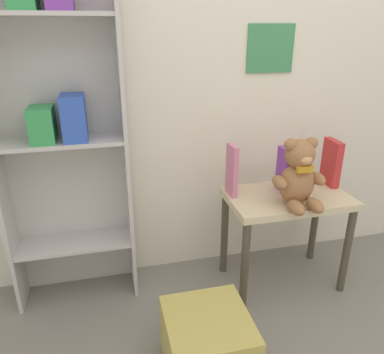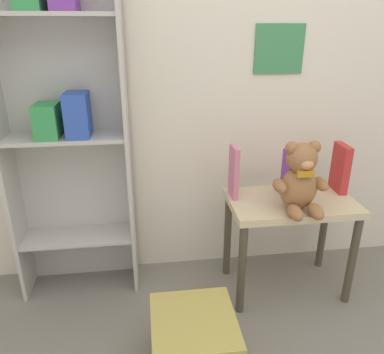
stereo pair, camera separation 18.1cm
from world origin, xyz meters
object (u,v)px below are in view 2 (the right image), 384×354
at_px(display_table, 290,215).
at_px(book_standing_pink, 234,172).
at_px(bookshelf_side, 65,116).
at_px(book_standing_red, 340,168).
at_px(teddy_bear, 300,180).
at_px(book_standing_purple, 289,173).
at_px(storage_bin, 194,344).

height_order(display_table, book_standing_pink, book_standing_pink).
bearing_deg(bookshelf_side, display_table, -10.43).
height_order(book_standing_pink, book_standing_red, book_standing_pink).
xyz_separation_m(bookshelf_side, teddy_bear, (1.07, -0.31, -0.26)).
relative_size(display_table, teddy_bear, 1.88).
height_order(display_table, book_standing_purple, book_standing_purple).
xyz_separation_m(display_table, book_standing_red, (0.28, 0.08, 0.21)).
bearing_deg(book_standing_purple, display_table, -92.37).
bearing_deg(book_standing_pink, display_table, -17.45).
distance_m(book_standing_red, storage_bin, 1.13).
xyz_separation_m(book_standing_pink, book_standing_purple, (0.28, -0.02, -0.02)).
xyz_separation_m(book_standing_pink, storage_bin, (-0.28, -0.55, -0.53)).
height_order(book_standing_pink, book_standing_purple, book_standing_pink).
xyz_separation_m(book_standing_red, storage_bin, (-0.84, -0.55, -0.52)).
bearing_deg(storage_bin, bookshelf_side, 128.19).
height_order(bookshelf_side, teddy_bear, bookshelf_side).
relative_size(book_standing_pink, storage_bin, 0.75).
xyz_separation_m(bookshelf_side, book_standing_pink, (0.80, -0.12, -0.28)).
distance_m(teddy_bear, book_standing_red, 0.35).
xyz_separation_m(teddy_bear, book_standing_purple, (0.01, 0.17, -0.04)).
bearing_deg(storage_bin, teddy_bear, 33.92).
distance_m(bookshelf_side, teddy_bear, 1.14).
xyz_separation_m(book_standing_purple, book_standing_red, (0.28, 0.02, 0.01)).
relative_size(book_standing_purple, storage_bin, 0.66).
bearing_deg(teddy_bear, book_standing_pink, 145.20).
distance_m(book_standing_purple, book_standing_red, 0.28).
relative_size(display_table, book_standing_pink, 2.38).
xyz_separation_m(bookshelf_side, storage_bin, (0.53, -0.67, -0.81)).
height_order(book_standing_purple, storage_bin, book_standing_purple).
distance_m(display_table, teddy_bear, 0.26).
distance_m(display_table, book_standing_pink, 0.37).
bearing_deg(display_table, book_standing_red, 16.11).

